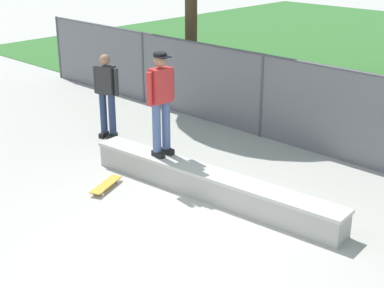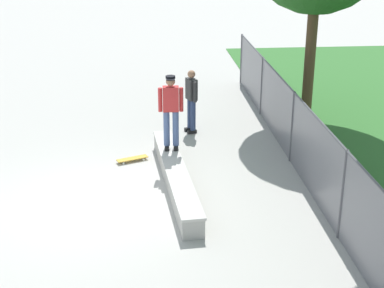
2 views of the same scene
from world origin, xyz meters
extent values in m
plane|color=#ADAAA3|center=(0.00, 0.00, 0.00)|extent=(80.00, 80.00, 0.00)
cube|color=#A8A59E|center=(-0.68, 1.79, 0.20)|extent=(4.89, 0.85, 0.41)
cube|color=beige|center=(-0.68, 1.79, 0.44)|extent=(4.93, 0.89, 0.06)
cube|color=black|center=(-1.77, 1.87, 0.52)|extent=(0.26, 0.12, 0.10)
cube|color=black|center=(-1.78, 1.65, 0.52)|extent=(0.26, 0.12, 0.10)
cylinder|color=#475B89|center=(-1.80, 1.87, 1.01)|extent=(0.15, 0.15, 0.88)
cylinder|color=#475B89|center=(-1.81, 1.66, 1.01)|extent=(0.15, 0.15, 0.88)
cube|color=red|center=(-1.80, 1.77, 1.75)|extent=(0.23, 0.39, 0.60)
cylinder|color=red|center=(-1.79, 2.01, 1.73)|extent=(0.10, 0.10, 0.58)
cylinder|color=red|center=(-1.81, 1.52, 1.73)|extent=(0.10, 0.10, 0.58)
sphere|color=#9E7051|center=(-1.80, 1.77, 2.18)|extent=(0.22, 0.22, 0.22)
cylinder|color=black|center=(-1.80, 1.77, 2.28)|extent=(0.23, 0.23, 0.06)
cube|color=black|center=(-1.67, 1.76, 2.25)|extent=(0.13, 0.20, 0.02)
cube|color=gold|center=(-2.20, 0.79, 0.08)|extent=(0.49, 0.82, 0.02)
cube|color=#B2B2B7|center=(-2.10, 0.54, 0.06)|extent=(0.15, 0.11, 0.02)
cube|color=#B2B2B7|center=(-2.30, 1.04, 0.06)|extent=(0.15, 0.11, 0.02)
cylinder|color=silver|center=(-2.18, 0.51, 0.03)|extent=(0.05, 0.06, 0.05)
cylinder|color=silver|center=(-2.02, 0.57, 0.03)|extent=(0.05, 0.06, 0.05)
cylinder|color=silver|center=(-2.38, 1.01, 0.03)|extent=(0.05, 0.06, 0.05)
cylinder|color=silver|center=(-2.23, 1.07, 0.03)|extent=(0.05, 0.06, 0.05)
cylinder|color=#4C4C51|center=(-9.41, 4.77, 0.91)|extent=(0.07, 0.07, 1.82)
cylinder|color=#4C4C51|center=(-5.65, 4.77, 0.91)|extent=(0.07, 0.07, 1.82)
cylinder|color=#4C4C51|center=(-1.88, 4.77, 0.91)|extent=(0.07, 0.07, 1.82)
cylinder|color=#4C4C51|center=(1.88, 4.77, 0.91)|extent=(0.07, 0.07, 1.82)
cylinder|color=#4C4C51|center=(0.00, 4.77, 1.79)|extent=(18.83, 0.05, 0.05)
cube|color=slate|center=(0.00, 4.77, 0.91)|extent=(18.83, 0.01, 1.82)
cylinder|color=brown|center=(-5.22, 6.10, 1.84)|extent=(0.32, 0.32, 3.68)
cube|color=black|center=(-4.11, 2.47, 0.05)|extent=(0.19, 0.28, 0.10)
cube|color=black|center=(-4.32, 2.40, 0.05)|extent=(0.19, 0.28, 0.10)
cylinder|color=navy|center=(-4.12, 2.50, 0.54)|extent=(0.15, 0.15, 0.88)
cylinder|color=navy|center=(-4.33, 2.43, 0.54)|extent=(0.15, 0.15, 0.88)
cube|color=#2D2D2D|center=(-4.22, 2.47, 1.28)|extent=(0.43, 0.33, 0.60)
cylinder|color=#2D2D2D|center=(-3.99, 2.55, 1.26)|extent=(0.10, 0.10, 0.58)
cylinder|color=#2D2D2D|center=(-4.46, 2.39, 1.26)|extent=(0.10, 0.10, 0.58)
sphere|color=#9E7051|center=(-4.22, 2.47, 1.71)|extent=(0.22, 0.22, 0.22)
camera|label=1|loc=(5.10, -4.69, 4.28)|focal=53.26mm
camera|label=2|loc=(11.16, 1.14, 5.69)|focal=53.38mm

